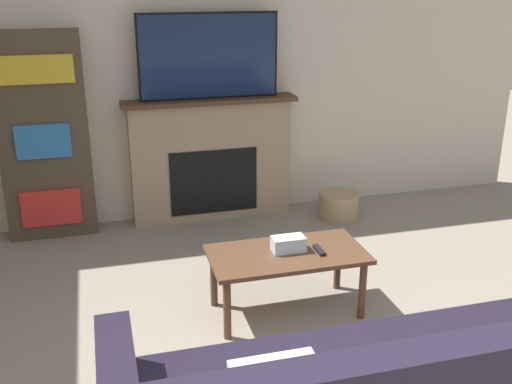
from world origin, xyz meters
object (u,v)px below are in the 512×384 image
object	(u,v)px
tv	(209,56)
storage_basket	(339,205)
fireplace	(211,159)
bookshelf	(44,137)
coffee_table	(287,260)

from	to	relation	value
tv	storage_basket	world-z (taller)	tv
fireplace	tv	world-z (taller)	tv
bookshelf	fireplace	bearing A→B (deg)	0.89
tv	bookshelf	distance (m)	1.58
fireplace	coffee_table	xyz separation A→B (m)	(0.15, -1.85, -0.19)
fireplace	tv	xyz separation A→B (m)	(-0.00, -0.02, 0.94)
bookshelf	storage_basket	world-z (taller)	bookshelf
storage_basket	coffee_table	bearing A→B (deg)	-124.18
coffee_table	bookshelf	size ratio (longest dim) A/B	0.59
tv	bookshelf	size ratio (longest dim) A/B	0.70
tv	bookshelf	bearing A→B (deg)	-179.90
bookshelf	storage_basket	bearing A→B (deg)	-7.26
fireplace	bookshelf	xyz separation A→B (m)	(-1.45, -0.02, 0.31)
bookshelf	storage_basket	distance (m)	2.73
fireplace	storage_basket	xyz separation A→B (m)	(1.16, -0.35, -0.45)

